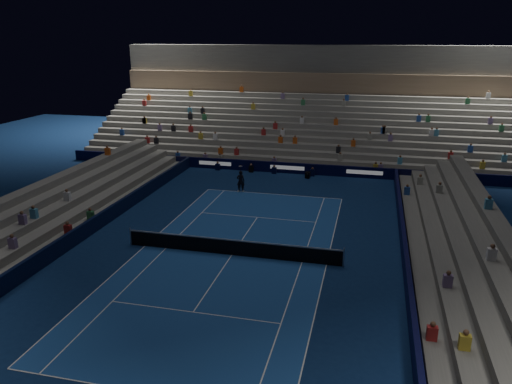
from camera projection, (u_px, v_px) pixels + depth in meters
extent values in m
plane|color=#0C214C|center=(232.00, 255.00, 28.61)|extent=(90.00, 90.00, 0.00)
cube|color=#1A4490|center=(232.00, 255.00, 28.61)|extent=(10.97, 23.77, 0.01)
cube|color=black|center=(287.00, 168.00, 45.61)|extent=(44.00, 0.25, 1.00)
cube|color=#080933|center=(406.00, 264.00, 26.30)|extent=(0.25, 37.00, 1.00)
cube|color=black|center=(82.00, 232.00, 30.62)|extent=(0.25, 37.00, 1.00)
cube|color=slate|center=(289.00, 168.00, 46.61)|extent=(44.00, 1.00, 0.50)
cube|color=slate|center=(291.00, 163.00, 47.46)|extent=(44.00, 1.00, 1.00)
cube|color=slate|center=(293.00, 158.00, 48.31)|extent=(44.00, 1.00, 1.50)
cube|color=slate|center=(295.00, 153.00, 49.16)|extent=(44.00, 1.00, 2.00)
cube|color=slate|center=(296.00, 148.00, 50.01)|extent=(44.00, 1.00, 2.50)
cube|color=slate|center=(298.00, 144.00, 50.87)|extent=(44.00, 1.00, 3.00)
cube|color=slate|center=(299.00, 140.00, 51.72)|extent=(44.00, 1.00, 3.50)
cube|color=slate|center=(301.00, 136.00, 52.57)|extent=(44.00, 1.00, 4.00)
cube|color=slate|center=(302.00, 132.00, 53.42)|extent=(44.00, 1.00, 4.50)
cube|color=slate|center=(304.00, 128.00, 54.27)|extent=(44.00, 1.00, 5.00)
cube|color=slate|center=(305.00, 124.00, 55.12)|extent=(44.00, 1.00, 5.50)
cube|color=slate|center=(306.00, 120.00, 55.97)|extent=(44.00, 1.00, 6.00)
cube|color=#7B634C|center=(309.00, 83.00, 55.75)|extent=(44.00, 0.60, 2.20)
cube|color=#4E4E4B|center=(311.00, 59.00, 56.26)|extent=(44.00, 2.40, 3.00)
cube|color=slate|center=(421.00, 270.00, 26.20)|extent=(1.00, 37.00, 0.50)
cube|color=slate|center=(442.00, 268.00, 25.90)|extent=(1.00, 37.00, 1.00)
cube|color=slate|center=(462.00, 266.00, 25.60)|extent=(1.00, 37.00, 1.50)
cube|color=slate|center=(484.00, 263.00, 25.30)|extent=(1.00, 37.00, 2.00)
cube|color=slate|center=(505.00, 261.00, 25.00)|extent=(1.00, 37.00, 2.50)
cube|color=slate|center=(71.00, 235.00, 30.88)|extent=(1.00, 37.00, 0.50)
cube|color=slate|center=(57.00, 230.00, 31.02)|extent=(1.00, 37.00, 1.00)
cube|color=slate|center=(42.00, 225.00, 31.17)|extent=(1.00, 37.00, 1.50)
cube|color=slate|center=(28.00, 220.00, 31.32)|extent=(1.00, 37.00, 2.00)
cube|color=slate|center=(14.00, 215.00, 31.46)|extent=(1.00, 37.00, 2.50)
cylinder|color=#B2B2B7|center=(131.00, 236.00, 29.87)|extent=(0.10, 0.10, 1.10)
cylinder|color=#B2B2B7|center=(344.00, 257.00, 27.02)|extent=(0.10, 0.10, 1.10)
cube|color=black|center=(232.00, 248.00, 28.48)|extent=(12.80, 0.03, 0.90)
cube|color=white|center=(232.00, 240.00, 28.33)|extent=(12.80, 0.04, 0.08)
imported|color=black|center=(241.00, 181.00, 40.00)|extent=(0.72, 0.54, 1.78)
cube|color=black|center=(308.00, 175.00, 44.14)|extent=(0.45, 0.53, 0.54)
cylinder|color=black|center=(307.00, 174.00, 43.70)|extent=(0.19, 0.36, 0.16)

